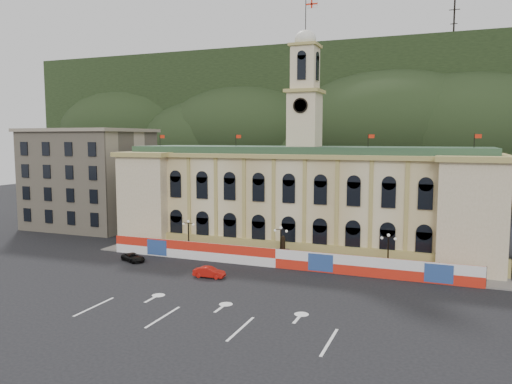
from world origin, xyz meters
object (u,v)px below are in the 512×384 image
at_px(red_sedan, 209,272).
at_px(black_suv, 133,257).
at_px(statue, 283,254).
at_px(lamp_center, 281,242).

relative_size(red_sedan, black_suv, 0.90).
relative_size(statue, red_sedan, 0.93).
bearing_deg(black_suv, red_sedan, -79.05).
height_order(statue, black_suv, statue).
bearing_deg(black_suv, statue, -45.26).
xyz_separation_m(red_sedan, black_suv, (-13.32, 3.32, -0.08)).
distance_m(lamp_center, black_suv, 20.40).
distance_m(red_sedan, black_suv, 13.73).
bearing_deg(lamp_center, black_suv, -162.88).
xyz_separation_m(statue, lamp_center, (0.00, -1.00, 1.89)).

